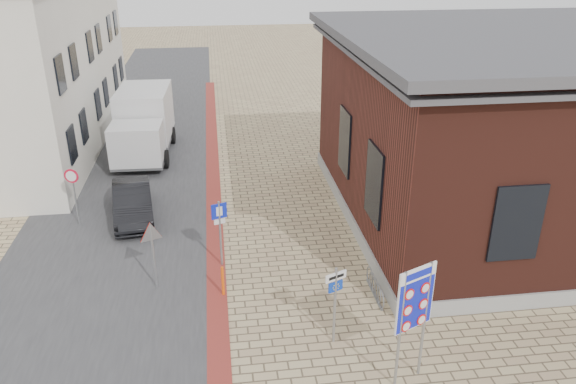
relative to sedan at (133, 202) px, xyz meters
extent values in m
plane|color=tan|center=(5.00, -8.35, -0.65)|extent=(120.00, 120.00, 0.00)
cube|color=#38383A|center=(-0.50, 6.65, -0.64)|extent=(7.00, 60.00, 0.02)
cube|color=maroon|center=(3.00, 1.65, -0.63)|extent=(0.60, 40.00, 0.02)
cube|color=gray|center=(14.00, -1.35, -0.40)|extent=(12.15, 12.15, 0.50)
cube|color=#491E17|center=(14.00, -1.35, 2.85)|extent=(12.00, 12.00, 6.00)
cube|color=#47464B|center=(14.00, -1.35, 6.00)|extent=(13.00, 13.00, 0.30)
cube|color=#47464B|center=(14.00, -1.35, 5.60)|extent=(12.70, 12.70, 0.15)
cube|color=black|center=(7.98, -4.35, 2.15)|extent=(0.12, 1.60, 2.40)
cube|color=black|center=(7.98, -0.35, 2.15)|extent=(0.12, 1.60, 2.40)
cube|color=black|center=(11.00, -7.37, 2.15)|extent=(1.40, 0.12, 2.20)
cube|color=black|center=(-2.48, 2.45, 1.55)|extent=(0.10, 1.10, 1.40)
cube|color=black|center=(-2.48, 4.85, 1.55)|extent=(0.10, 1.10, 1.40)
cube|color=black|center=(-2.48, 2.45, 4.35)|extent=(0.10, 1.10, 1.40)
cube|color=black|center=(-2.48, 4.85, 4.35)|extent=(0.10, 1.10, 1.40)
cube|color=silver|center=(-6.00, 9.65, 3.75)|extent=(7.00, 6.00, 8.80)
cube|color=black|center=(-2.48, 8.45, 1.55)|extent=(0.10, 1.10, 1.40)
cube|color=black|center=(-2.48, 10.85, 1.55)|extent=(0.10, 1.10, 1.40)
cube|color=black|center=(-2.48, 8.45, 4.35)|extent=(0.10, 1.10, 1.40)
cube|color=black|center=(-2.48, 10.85, 4.35)|extent=(0.10, 1.10, 1.40)
cube|color=silver|center=(-6.00, 15.65, 3.35)|extent=(7.00, 6.00, 8.00)
cube|color=black|center=(-2.48, 14.45, 1.55)|extent=(0.10, 1.10, 1.40)
cube|color=black|center=(-2.48, 16.85, 1.55)|extent=(0.10, 1.10, 1.40)
cube|color=black|center=(-2.48, 14.45, 4.35)|extent=(0.10, 1.10, 1.40)
cube|color=black|center=(-2.48, 16.85, 4.35)|extent=(0.10, 1.10, 1.40)
torus|color=slate|center=(7.65, -6.75, -0.37)|extent=(0.04, 0.60, 0.60)
torus|color=slate|center=(7.65, -6.45, -0.37)|extent=(0.04, 0.60, 0.60)
torus|color=slate|center=(7.65, -6.15, -0.37)|extent=(0.04, 0.60, 0.60)
torus|color=slate|center=(7.65, -5.85, -0.37)|extent=(0.04, 0.60, 0.60)
torus|color=slate|center=(7.65, -5.55, -0.37)|extent=(0.04, 0.60, 0.60)
cube|color=slate|center=(7.65, -6.15, -0.63)|extent=(0.08, 1.60, 0.04)
imported|color=black|center=(0.00, 0.00, 0.00)|extent=(1.90, 4.10, 1.30)
cube|color=slate|center=(-0.20, 6.78, -0.17)|extent=(2.48, 5.89, 0.27)
cube|color=silver|center=(-0.28, 4.73, 0.70)|extent=(2.33, 1.91, 1.72)
cube|color=black|center=(-0.31, 3.93, 1.02)|extent=(2.05, 0.16, 0.86)
cube|color=silver|center=(-0.16, 7.74, 1.23)|extent=(2.51, 3.96, 2.37)
cylinder|color=black|center=(-1.40, 5.10, -0.22)|extent=(0.30, 0.87, 0.86)
cylinder|color=black|center=(0.86, 5.01, -0.22)|extent=(0.30, 0.87, 0.86)
cylinder|color=black|center=(-1.26, 8.54, -0.22)|extent=(0.30, 0.87, 0.86)
cylinder|color=black|center=(0.99, 8.45, -0.22)|extent=(0.30, 0.87, 0.86)
cylinder|color=gray|center=(7.11, -9.80, 0.92)|extent=(0.07, 0.07, 3.14)
cylinder|color=gray|center=(7.81, -9.49, 0.92)|extent=(0.07, 0.07, 3.14)
cube|color=white|center=(7.46, -9.64, 1.68)|extent=(1.00, 0.48, 1.61)
cube|color=#0F1BBD|center=(7.46, -9.64, 1.68)|extent=(0.96, 0.47, 1.57)
cube|color=white|center=(7.46, -9.64, 2.33)|extent=(0.96, 0.47, 0.30)
cylinder|color=gray|center=(6.00, -8.05, 0.48)|extent=(0.07, 0.07, 2.25)
cube|color=white|center=(6.00, -8.05, 1.36)|extent=(0.58, 0.27, 0.22)
cube|color=#0F38B7|center=(6.00, -8.05, 1.06)|extent=(0.39, 0.20, 0.27)
cylinder|color=gray|center=(3.20, -3.85, 0.48)|extent=(0.07, 0.07, 2.27)
cube|color=#1022C2|center=(3.20, -3.85, 1.30)|extent=(0.49, 0.20, 0.50)
cube|color=white|center=(3.20, -3.85, 0.94)|extent=(0.36, 0.15, 0.16)
cylinder|color=gray|center=(1.20, -4.85, 0.40)|extent=(0.07, 0.07, 2.10)
cylinder|color=gray|center=(-1.94, -0.35, 0.46)|extent=(0.07, 0.07, 2.23)
cylinder|color=red|center=(-1.94, -0.35, 1.32)|extent=(0.52, 0.15, 0.53)
cylinder|color=#F3570C|center=(3.20, -5.55, -0.17)|extent=(0.09, 0.09, 0.96)
camera|label=1|loc=(3.24, -19.60, 9.02)|focal=35.00mm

